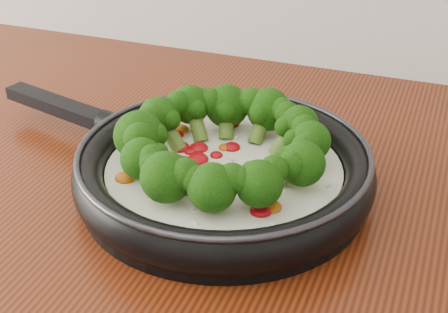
% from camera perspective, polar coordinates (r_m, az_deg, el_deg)
% --- Properties ---
extents(skillet, '(0.58, 0.43, 0.10)m').
position_cam_1_polar(skillet, '(0.77, -0.29, -0.60)').
color(skillet, black).
rests_on(skillet, counter).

